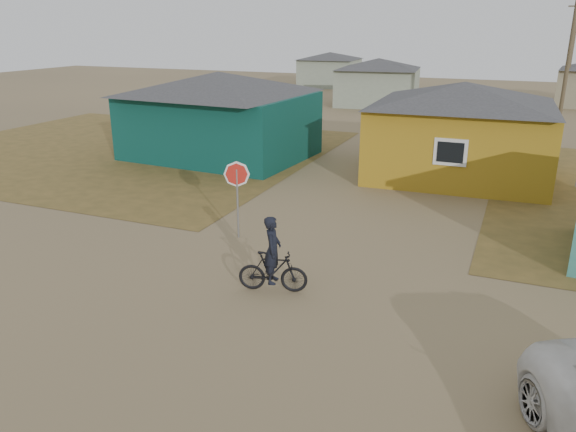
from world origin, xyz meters
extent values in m
plane|color=#88724E|center=(0.00, 0.00, 0.00)|extent=(120.00, 120.00, 0.00)
cube|color=brown|center=(-14.00, 13.00, 0.01)|extent=(20.00, 18.00, 0.00)
cube|color=#0A3731|center=(-8.50, 13.50, 1.50)|extent=(8.40, 6.54, 3.00)
pyramid|color=#363638|center=(-8.50, 13.50, 3.50)|extent=(8.93, 7.08, 1.00)
cube|color=#A57C19|center=(2.50, 14.00, 1.50)|extent=(7.21, 6.24, 3.00)
pyramid|color=#363638|center=(2.50, 14.00, 3.45)|extent=(7.72, 6.76, 0.90)
cube|color=silver|center=(2.50, 10.97, 1.65)|extent=(1.20, 0.06, 1.00)
cube|color=black|center=(2.50, 10.94, 1.65)|extent=(0.95, 0.04, 0.75)
cube|color=gray|center=(-6.00, 34.00, 1.40)|extent=(6.49, 5.60, 2.80)
pyramid|color=#363638|center=(-6.00, 34.00, 3.20)|extent=(7.04, 6.15, 0.80)
cube|color=gray|center=(-14.00, 46.00, 1.35)|extent=(5.75, 5.28, 2.70)
pyramid|color=#363638|center=(-14.00, 46.00, 3.05)|extent=(6.28, 5.81, 0.70)
cylinder|color=brown|center=(6.50, 22.00, 4.00)|extent=(0.20, 0.20, 8.00)
cylinder|color=brown|center=(7.50, 38.00, 4.00)|extent=(0.20, 0.20, 8.00)
cylinder|color=gray|center=(-2.67, 4.11, 1.05)|extent=(0.06, 0.06, 2.10)
imported|color=black|center=(-0.25, 1.25, 0.50)|extent=(1.73, 0.88, 1.00)
imported|color=black|center=(-0.25, 1.25, 1.06)|extent=(0.53, 0.68, 1.64)
camera|label=1|loc=(4.79, -9.85, 6.08)|focal=35.00mm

